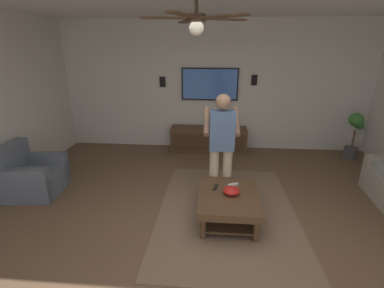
% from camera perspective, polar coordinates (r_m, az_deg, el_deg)
% --- Properties ---
extents(ground_plane, '(8.19, 8.19, 0.00)m').
position_cam_1_polar(ground_plane, '(3.60, 3.95, -18.74)').
color(ground_plane, brown).
extents(wall_back_tv, '(0.10, 7.03, 2.84)m').
position_cam_1_polar(wall_back_tv, '(6.20, 4.82, 12.05)').
color(wall_back_tv, silver).
rests_on(wall_back_tv, ground).
extents(area_rug, '(2.73, 1.94, 0.01)m').
position_cam_1_polar(area_rug, '(4.04, 7.44, -13.93)').
color(area_rug, '#7A604C').
rests_on(area_rug, ground).
extents(armchair, '(0.87, 0.88, 0.82)m').
position_cam_1_polar(armchair, '(5.07, -30.92, -5.97)').
color(armchair, slate).
rests_on(armchair, ground).
extents(coffee_table, '(1.00, 0.80, 0.40)m').
position_cam_1_polar(coffee_table, '(3.72, 7.76, -11.91)').
color(coffee_table, '#513823').
rests_on(coffee_table, ground).
extents(media_console, '(0.45, 1.70, 0.55)m').
position_cam_1_polar(media_console, '(6.13, 3.51, 0.99)').
color(media_console, '#513823').
rests_on(media_console, ground).
extents(tv, '(0.05, 1.25, 0.70)m').
position_cam_1_polar(tv, '(6.10, 3.80, 12.57)').
color(tv, black).
extents(person_standing, '(0.55, 0.55, 1.64)m').
position_cam_1_polar(person_standing, '(3.98, 6.31, 0.50)').
color(person_standing, '#C6B793').
rests_on(person_standing, ground).
extents(potted_plant_tall, '(0.37, 0.35, 1.01)m').
position_cam_1_polar(potted_plant_tall, '(6.53, 31.38, 2.18)').
color(potted_plant_tall, '#4C4C51').
rests_on(potted_plant_tall, ground).
extents(bowl, '(0.22, 0.22, 0.10)m').
position_cam_1_polar(bowl, '(3.65, 8.39, -9.79)').
color(bowl, red).
rests_on(bowl, coffee_table).
extents(remote_white, '(0.10, 0.15, 0.02)m').
position_cam_1_polar(remote_white, '(3.88, 8.75, -8.51)').
color(remote_white, white).
rests_on(remote_white, coffee_table).
extents(remote_black, '(0.16, 0.07, 0.02)m').
position_cam_1_polar(remote_black, '(3.79, 5.04, -9.08)').
color(remote_black, black).
rests_on(remote_black, coffee_table).
extents(vase_round, '(0.22, 0.22, 0.22)m').
position_cam_1_polar(vase_round, '(6.03, 6.65, 4.40)').
color(vase_round, teal).
rests_on(vase_round, media_console).
extents(wall_speaker_left, '(0.06, 0.12, 0.22)m').
position_cam_1_polar(wall_speaker_left, '(6.16, 13.10, 13.09)').
color(wall_speaker_left, black).
extents(wall_speaker_right, '(0.06, 0.12, 0.22)m').
position_cam_1_polar(wall_speaker_right, '(6.22, -6.32, 13.03)').
color(wall_speaker_right, black).
extents(ceiling_fan, '(1.17, 1.17, 0.46)m').
position_cam_1_polar(ceiling_fan, '(3.19, 1.00, 24.75)').
color(ceiling_fan, '#4C3828').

